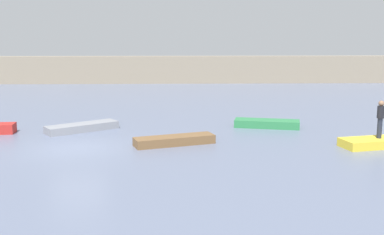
{
  "coord_description": "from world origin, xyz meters",
  "views": [
    {
      "loc": [
        4.67,
        -21.25,
        5.25
      ],
      "look_at": [
        5.4,
        3.41,
        0.79
      ],
      "focal_mm": 44.2,
      "sensor_mm": 36.0,
      "label": 1
    }
  ],
  "objects_px": {
    "rowboat_grey": "(82,127)",
    "person_dark_shirt": "(380,117)",
    "rowboat_yellow": "(379,142)",
    "rowboat_brown": "(174,140)",
    "rowboat_green": "(267,124)"
  },
  "relations": [
    {
      "from": "rowboat_grey",
      "to": "rowboat_green",
      "type": "xyz_separation_m",
      "value": [
        10.16,
        0.71,
        0.01
      ]
    },
    {
      "from": "rowboat_yellow",
      "to": "rowboat_grey",
      "type": "bearing_deg",
      "value": 152.05
    },
    {
      "from": "rowboat_grey",
      "to": "rowboat_brown",
      "type": "bearing_deg",
      "value": -68.16
    },
    {
      "from": "rowboat_grey",
      "to": "person_dark_shirt",
      "type": "bearing_deg",
      "value": -50.13
    },
    {
      "from": "rowboat_green",
      "to": "person_dark_shirt",
      "type": "xyz_separation_m",
      "value": [
        4.37,
        -4.67,
        1.19
      ]
    },
    {
      "from": "rowboat_yellow",
      "to": "rowboat_green",
      "type": "bearing_deg",
      "value": 120.4
    },
    {
      "from": "rowboat_yellow",
      "to": "person_dark_shirt",
      "type": "xyz_separation_m",
      "value": [
        0.0,
        0.0,
        1.2
      ]
    },
    {
      "from": "rowboat_grey",
      "to": "rowboat_yellow",
      "type": "distance_m",
      "value": 15.05
    },
    {
      "from": "rowboat_brown",
      "to": "rowboat_yellow",
      "type": "distance_m",
      "value": 9.54
    },
    {
      "from": "rowboat_green",
      "to": "person_dark_shirt",
      "type": "relative_size",
      "value": 2.03
    },
    {
      "from": "rowboat_brown",
      "to": "rowboat_green",
      "type": "xyz_separation_m",
      "value": [
        5.15,
        4.0,
        0.01
      ]
    },
    {
      "from": "rowboat_yellow",
      "to": "person_dark_shirt",
      "type": "relative_size",
      "value": 2.02
    },
    {
      "from": "rowboat_brown",
      "to": "person_dark_shirt",
      "type": "bearing_deg",
      "value": -23.0
    },
    {
      "from": "rowboat_grey",
      "to": "rowboat_green",
      "type": "relative_size",
      "value": 1.08
    },
    {
      "from": "rowboat_yellow",
      "to": "person_dark_shirt",
      "type": "height_order",
      "value": "person_dark_shirt"
    }
  ]
}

